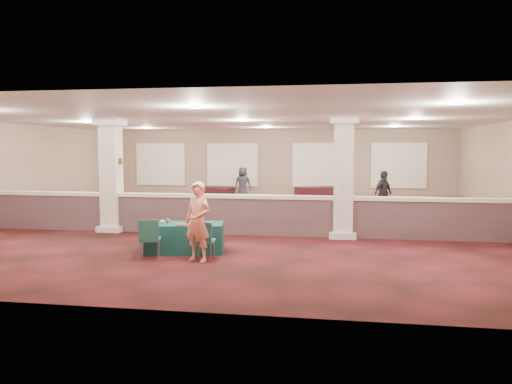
% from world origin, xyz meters
% --- Properties ---
extents(ground, '(16.00, 16.00, 0.00)m').
position_xyz_m(ground, '(0.00, 0.00, 0.00)').
color(ground, '#4F1319').
rests_on(ground, ground).
extents(wall_back, '(16.00, 0.04, 3.20)m').
position_xyz_m(wall_back, '(0.00, 8.00, 1.60)').
color(wall_back, '#85715C').
rests_on(wall_back, ground).
extents(wall_front, '(16.00, 0.04, 3.20)m').
position_xyz_m(wall_front, '(0.00, -8.00, 1.60)').
color(wall_front, '#85715C').
rests_on(wall_front, ground).
extents(wall_left, '(0.04, 16.00, 3.20)m').
position_xyz_m(wall_left, '(-8.00, 0.00, 1.60)').
color(wall_left, '#85715C').
rests_on(wall_left, ground).
extents(ceiling, '(16.00, 16.00, 0.02)m').
position_xyz_m(ceiling, '(0.00, 0.00, 3.20)').
color(ceiling, silver).
rests_on(ceiling, wall_back).
extents(partition_wall, '(15.60, 0.28, 1.10)m').
position_xyz_m(partition_wall, '(0.00, -1.50, 0.57)').
color(partition_wall, '#51373A').
rests_on(partition_wall, ground).
extents(column_left, '(0.72, 0.72, 3.20)m').
position_xyz_m(column_left, '(-3.50, -1.50, 1.64)').
color(column_left, beige).
rests_on(column_left, ground).
extents(column_right, '(0.72, 0.72, 3.20)m').
position_xyz_m(column_right, '(3.00, -1.50, 1.64)').
color(column_right, beige).
rests_on(column_right, ground).
extents(sconce_left, '(0.12, 0.12, 0.18)m').
position_xyz_m(sconce_left, '(-3.78, -1.50, 2.00)').
color(sconce_left, brown).
rests_on(sconce_left, column_left).
extents(sconce_right, '(0.12, 0.12, 0.18)m').
position_xyz_m(sconce_right, '(-3.22, -1.50, 2.00)').
color(sconce_right, brown).
rests_on(sconce_right, column_left).
extents(near_table, '(1.84, 1.15, 0.66)m').
position_xyz_m(near_table, '(-0.56, -3.99, 0.33)').
color(near_table, '#103A39').
rests_on(near_table, ground).
extents(conf_chair_main, '(0.43, 0.43, 0.83)m').
position_xyz_m(conf_chair_main, '(0.09, -4.77, 0.49)').
color(conf_chair_main, '#1E5953').
rests_on(conf_chair_main, ground).
extents(conf_chair_side, '(0.53, 0.54, 0.87)m').
position_xyz_m(conf_chair_side, '(-1.06, -4.87, 0.51)').
color(conf_chair_side, '#1E5953').
rests_on(conf_chair_side, ground).
extents(woman, '(0.71, 0.59, 1.67)m').
position_xyz_m(woman, '(-0.01, -4.83, 0.84)').
color(woman, '#F38B69').
rests_on(woman, ground).
extents(far_table_front_left, '(2.01, 1.49, 0.73)m').
position_xyz_m(far_table_front_left, '(-6.50, 0.30, 0.37)').
color(far_table_front_left, black).
rests_on(far_table_front_left, ground).
extents(far_table_front_center, '(1.71, 0.98, 0.66)m').
position_xyz_m(far_table_front_center, '(-1.38, 3.00, 0.33)').
color(far_table_front_center, black).
rests_on(far_table_front_center, ground).
extents(far_table_front_right, '(1.96, 1.32, 0.73)m').
position_xyz_m(far_table_front_right, '(2.64, 1.02, 0.36)').
color(far_table_front_right, black).
rests_on(far_table_front_right, ground).
extents(far_table_back_left, '(1.76, 1.19, 0.65)m').
position_xyz_m(far_table_back_left, '(-2.50, 6.50, 0.33)').
color(far_table_back_left, black).
rests_on(far_table_back_left, ground).
extents(far_table_back_center, '(1.97, 1.46, 0.72)m').
position_xyz_m(far_table_back_center, '(2.00, 6.50, 0.36)').
color(far_table_back_center, black).
rests_on(far_table_back_center, ground).
extents(far_table_back_right, '(1.78, 1.16, 0.66)m').
position_xyz_m(far_table_back_right, '(6.50, 3.20, 0.33)').
color(far_table_back_right, black).
rests_on(far_table_back_right, ground).
extents(attendee_a, '(0.83, 0.58, 1.57)m').
position_xyz_m(attendee_a, '(-4.27, 0.29, 0.78)').
color(attendee_a, black).
rests_on(attendee_a, ground).
extents(attendee_b, '(1.19, 1.00, 1.70)m').
position_xyz_m(attendee_b, '(3.00, 0.00, 0.85)').
color(attendee_b, silver).
rests_on(attendee_b, ground).
extents(attendee_c, '(0.93, 1.00, 1.58)m').
position_xyz_m(attendee_c, '(4.43, 3.05, 0.79)').
color(attendee_c, black).
rests_on(attendee_c, ground).
extents(attendee_d, '(0.79, 0.47, 1.54)m').
position_xyz_m(attendee_d, '(-1.28, 6.77, 0.77)').
color(attendee_d, black).
rests_on(attendee_d, ground).
extents(laptop_base, '(0.33, 0.26, 0.02)m').
position_xyz_m(laptop_base, '(-0.28, -3.99, 0.67)').
color(laptop_base, silver).
rests_on(laptop_base, near_table).
extents(laptop_screen, '(0.30, 0.06, 0.20)m').
position_xyz_m(laptop_screen, '(-0.30, -3.89, 0.78)').
color(laptop_screen, silver).
rests_on(laptop_screen, near_table).
extents(screen_glow, '(0.27, 0.05, 0.17)m').
position_xyz_m(screen_glow, '(-0.30, -3.89, 0.76)').
color(screen_glow, silver).
rests_on(screen_glow, near_table).
extents(knitting, '(0.40, 0.33, 0.03)m').
position_xyz_m(knitting, '(-0.47, -4.21, 0.68)').
color(knitting, '#CD5420').
rests_on(knitting, near_table).
extents(yarn_cream, '(0.10, 0.10, 0.10)m').
position_xyz_m(yarn_cream, '(-1.03, -4.17, 0.71)').
color(yarn_cream, beige).
rests_on(yarn_cream, near_table).
extents(yarn_red, '(0.09, 0.09, 0.09)m').
position_xyz_m(yarn_red, '(-1.19, -4.06, 0.71)').
color(yarn_red, maroon).
rests_on(yarn_red, near_table).
extents(yarn_grey, '(0.09, 0.09, 0.09)m').
position_xyz_m(yarn_grey, '(-0.98, -3.96, 0.71)').
color(yarn_grey, '#454549').
rests_on(yarn_grey, near_table).
extents(scissors, '(0.11, 0.05, 0.01)m').
position_xyz_m(scissors, '(0.07, -4.14, 0.67)').
color(scissors, red).
rests_on(scissors, near_table).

